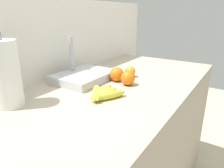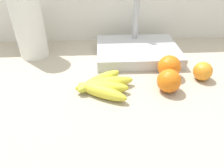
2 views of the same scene
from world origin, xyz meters
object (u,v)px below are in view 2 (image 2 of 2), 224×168
at_px(orange_right, 202,71).
at_px(orange_front, 169,81).
at_px(orange_far_right, 169,67).
at_px(paper_towel_roll, 28,24).
at_px(banana_bunch, 102,86).
at_px(sink_basin, 137,50).

bearing_deg(orange_right, orange_front, -154.77).
xyz_separation_m(orange_far_right, paper_towel_roll, (-0.51, 0.20, 0.09)).
xyz_separation_m(orange_front, paper_towel_roll, (-0.49, 0.28, 0.10)).
bearing_deg(banana_bunch, paper_towel_roll, 136.02).
relative_size(banana_bunch, orange_front, 2.60).
distance_m(banana_bunch, paper_towel_roll, 0.40).
relative_size(banana_bunch, orange_right, 3.04).
height_order(banana_bunch, orange_right, orange_right).
bearing_deg(paper_towel_roll, sink_basin, -3.99).
bearing_deg(orange_front, sink_basin, 103.71).
height_order(orange_right, sink_basin, sink_basin).
bearing_deg(sink_basin, orange_front, -76.29).
height_order(banana_bunch, paper_towel_roll, paper_towel_roll).
distance_m(orange_front, orange_far_right, 0.09).
bearing_deg(banana_bunch, sink_basin, 58.17).
bearing_deg(orange_far_right, orange_right, -10.48).
bearing_deg(paper_towel_roll, orange_right, -19.07).
relative_size(banana_bunch, paper_towel_roll, 0.66).
bearing_deg(paper_towel_roll, banana_bunch, -43.98).
height_order(orange_far_right, sink_basin, sink_basin).
distance_m(orange_front, paper_towel_roll, 0.57).
bearing_deg(paper_towel_roll, orange_far_right, -20.84).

